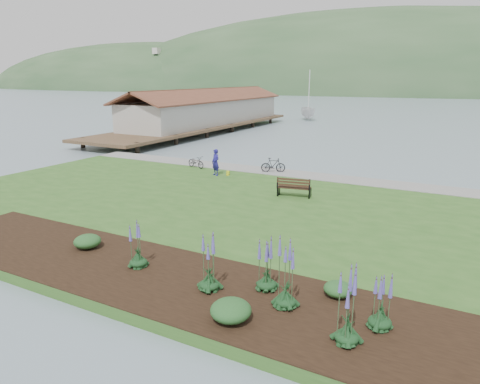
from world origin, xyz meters
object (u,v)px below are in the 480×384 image
(park_bench, at_px, (294,187))
(person, at_px, (216,160))
(sailboat, at_px, (308,120))
(bicycle_a, at_px, (196,162))

(park_bench, bearing_deg, person, 147.91)
(sailboat, bearing_deg, bicycle_a, -108.65)
(person, xyz_separation_m, sailboat, (-8.71, 43.57, -1.44))
(sailboat, bearing_deg, park_bench, -98.65)
(bicycle_a, bearing_deg, sailboat, 24.54)
(park_bench, xyz_separation_m, sailboat, (-15.30, 46.18, -0.96))
(person, bearing_deg, sailboat, 123.43)
(park_bench, xyz_separation_m, bicycle_a, (-9.14, 4.05, -0.13))
(bicycle_a, distance_m, sailboat, 42.59)
(person, relative_size, bicycle_a, 1.27)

